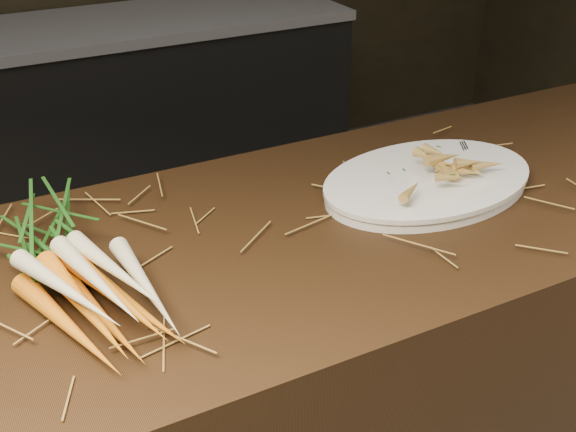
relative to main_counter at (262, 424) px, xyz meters
name	(u,v)px	position (x,y,z in m)	size (l,w,h in m)	color
main_counter	(262,424)	(0.00, 0.00, 0.00)	(2.40, 0.70, 0.90)	black
back_counter	(134,117)	(0.30, 1.88, -0.03)	(1.82, 0.62, 0.84)	black
straw_bedding	(258,235)	(0.00, 0.00, 0.46)	(1.40, 0.60, 0.02)	olive
root_veg_bunch	(56,256)	(-0.34, 0.03, 0.50)	(0.27, 0.55, 0.10)	orange
serving_platter	(428,183)	(0.39, 0.02, 0.46)	(0.46, 0.31, 0.02)	white
roasted_veg_heap	(429,166)	(0.39, 0.02, 0.50)	(0.23, 0.16, 0.05)	#A27031
serving_fork	(494,162)	(0.55, 0.01, 0.48)	(0.02, 0.17, 0.00)	silver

